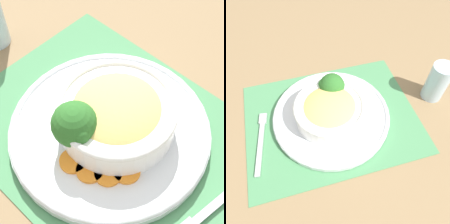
# 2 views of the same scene
# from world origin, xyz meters

# --- Properties ---
(ground_plane) EXTENTS (4.00, 4.00, 0.00)m
(ground_plane) POSITION_xyz_m (0.00, 0.00, 0.00)
(ground_plane) COLOR #8C704C
(placemat) EXTENTS (0.49, 0.38, 0.00)m
(placemat) POSITION_xyz_m (0.00, 0.00, 0.00)
(placemat) COLOR #4C8C59
(placemat) RESTS_ON ground_plane
(plate) EXTENTS (0.32, 0.32, 0.02)m
(plate) POSITION_xyz_m (0.00, 0.00, 0.02)
(plate) COLOR silver
(plate) RESTS_ON placemat
(bowl) EXTENTS (0.19, 0.19, 0.07)m
(bowl) POSITION_xyz_m (-0.01, -0.01, 0.05)
(bowl) COLOR white
(bowl) RESTS_ON plate
(broccoli_floret) EXTENTS (0.07, 0.07, 0.09)m
(broccoli_floret) POSITION_xyz_m (0.02, 0.05, 0.07)
(broccoli_floret) COLOR #84AD5B
(broccoli_floret) RESTS_ON plate
(carrot_slice_near) EXTENTS (0.04, 0.04, 0.01)m
(carrot_slice_near) POSITION_xyz_m (-0.00, 0.08, 0.02)
(carrot_slice_near) COLOR orange
(carrot_slice_near) RESTS_ON plate
(carrot_slice_middle) EXTENTS (0.04, 0.04, 0.01)m
(carrot_slice_middle) POSITION_xyz_m (-0.03, 0.08, 0.02)
(carrot_slice_middle) COLOR orange
(carrot_slice_middle) RESTS_ON plate
(carrot_slice_far) EXTENTS (0.04, 0.04, 0.01)m
(carrot_slice_far) POSITION_xyz_m (-0.05, 0.06, 0.02)
(carrot_slice_far) COLOR orange
(carrot_slice_far) RESTS_ON plate
(carrot_slice_extra) EXTENTS (0.04, 0.04, 0.01)m
(carrot_slice_extra) POSITION_xyz_m (-0.07, 0.04, 0.02)
(carrot_slice_extra) COLOR orange
(carrot_slice_extra) RESTS_ON plate
(water_glass) EXTENTS (0.06, 0.06, 0.12)m
(water_glass) POSITION_xyz_m (0.31, -0.01, 0.05)
(water_glass) COLOR silver
(water_glass) RESTS_ON ground_plane
(fork) EXTENTS (0.05, 0.18, 0.01)m
(fork) POSITION_xyz_m (-0.20, -0.00, 0.01)
(fork) COLOR #B7B7BC
(fork) RESTS_ON placemat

